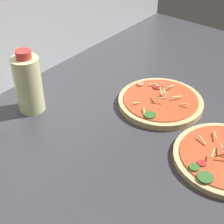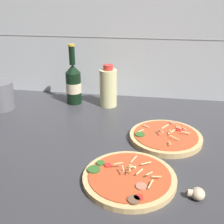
{
  "view_description": "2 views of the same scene",
  "coord_description": "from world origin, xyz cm",
  "px_view_note": "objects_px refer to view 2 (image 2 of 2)",
  "views": [
    {
      "loc": [
        -54.96,
        -36.6,
        60.42
      ],
      "look_at": [
        -0.25,
        7.43,
        8.5
      ],
      "focal_mm": 55.0,
      "sensor_mm": 36.0,
      "label": 1
    },
    {
      "loc": [
        13.24,
        -82.58,
        49.36
      ],
      "look_at": [
        -1.41,
        7.19,
        10.0
      ],
      "focal_mm": 45.0,
      "sensor_mm": 36.0,
      "label": 2
    }
  ],
  "objects_px": {
    "pizza_far": "(166,137)",
    "utensil_crock": "(0,95)",
    "pizza_near": "(129,178)",
    "beer_bottle": "(74,83)",
    "mushroom_left": "(197,194)",
    "oil_bottle": "(108,87)"
  },
  "relations": [
    {
      "from": "utensil_crock",
      "to": "pizza_near",
      "type": "bearing_deg",
      "value": -34.76
    },
    {
      "from": "mushroom_left",
      "to": "utensil_crock",
      "type": "distance_m",
      "value": 0.9
    },
    {
      "from": "pizza_near",
      "to": "beer_bottle",
      "type": "height_order",
      "value": "beer_bottle"
    },
    {
      "from": "beer_bottle",
      "to": "pizza_far",
      "type": "bearing_deg",
      "value": -34.98
    },
    {
      "from": "utensil_crock",
      "to": "mushroom_left",
      "type": "bearing_deg",
      "value": -30.74
    },
    {
      "from": "pizza_far",
      "to": "oil_bottle",
      "type": "xyz_separation_m",
      "value": [
        -0.25,
        0.28,
        0.07
      ]
    },
    {
      "from": "beer_bottle",
      "to": "pizza_near",
      "type": "bearing_deg",
      "value": -59.97
    },
    {
      "from": "pizza_near",
      "to": "utensil_crock",
      "type": "relative_size",
      "value": 1.42
    },
    {
      "from": "pizza_near",
      "to": "mushroom_left",
      "type": "bearing_deg",
      "value": -13.91
    },
    {
      "from": "oil_bottle",
      "to": "utensil_crock",
      "type": "distance_m",
      "value": 0.46
    },
    {
      "from": "pizza_far",
      "to": "utensil_crock",
      "type": "relative_size",
      "value": 1.39
    },
    {
      "from": "utensil_crock",
      "to": "oil_bottle",
      "type": "bearing_deg",
      "value": 13.46
    },
    {
      "from": "pizza_near",
      "to": "beer_bottle",
      "type": "relative_size",
      "value": 0.95
    },
    {
      "from": "pizza_far",
      "to": "mushroom_left",
      "type": "relative_size",
      "value": 5.91
    },
    {
      "from": "pizza_near",
      "to": "beer_bottle",
      "type": "xyz_separation_m",
      "value": [
        -0.31,
        0.53,
        0.08
      ]
    },
    {
      "from": "mushroom_left",
      "to": "pizza_near",
      "type": "bearing_deg",
      "value": 166.09
    },
    {
      "from": "beer_bottle",
      "to": "mushroom_left",
      "type": "height_order",
      "value": "beer_bottle"
    },
    {
      "from": "utensil_crock",
      "to": "beer_bottle",
      "type": "bearing_deg",
      "value": 21.32
    },
    {
      "from": "beer_bottle",
      "to": "oil_bottle",
      "type": "height_order",
      "value": "beer_bottle"
    },
    {
      "from": "pizza_near",
      "to": "beer_bottle",
      "type": "distance_m",
      "value": 0.62
    },
    {
      "from": "mushroom_left",
      "to": "pizza_far",
      "type": "bearing_deg",
      "value": 104.11
    },
    {
      "from": "beer_bottle",
      "to": "utensil_crock",
      "type": "xyz_separation_m",
      "value": [
        -0.29,
        -0.11,
        -0.03
      ]
    }
  ]
}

